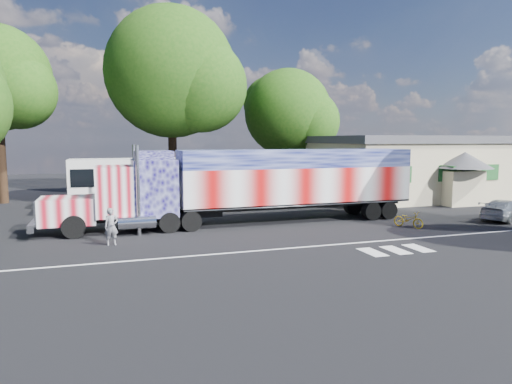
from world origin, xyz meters
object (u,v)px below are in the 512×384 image
object	(u,v)px
coach_bus	(165,183)
woman	(111,227)
parked_car	(505,210)
semi_truck	(254,183)
bicycle	(408,219)
tree_ne_a	(289,113)
tree_n_mid	(173,73)

from	to	relation	value
coach_bus	woman	distance (m)	10.70
parked_car	woman	world-z (taller)	woman
semi_truck	woman	world-z (taller)	semi_truck
bicycle	tree_ne_a	distance (m)	20.38
semi_truck	parked_car	bearing A→B (deg)	-13.96
coach_bus	parked_car	distance (m)	21.99
parked_car	woman	xyz separation A→B (m)	(-22.99, 0.49, 0.25)
coach_bus	woman	bearing A→B (deg)	-110.34
parked_car	woman	distance (m)	23.00
coach_bus	bicycle	world-z (taller)	coach_bus
parked_car	coach_bus	bearing A→B (deg)	38.42
semi_truck	tree_n_mid	size ratio (longest dim) A/B	1.38
coach_bus	tree_n_mid	distance (m)	10.79
coach_bus	parked_car	bearing A→B (deg)	-28.52
bicycle	coach_bus	bearing A→B (deg)	112.61
woman	tree_n_mid	xyz separation A→B (m)	(5.37, 16.52, 9.44)
bicycle	tree_ne_a	bearing A→B (deg)	62.22
tree_n_mid	tree_ne_a	bearing A→B (deg)	9.80
coach_bus	tree_n_mid	xyz separation A→B (m)	(1.66, 6.53, 8.43)
woman	tree_ne_a	size ratio (longest dim) A/B	0.15
tree_n_mid	tree_ne_a	xyz separation A→B (m)	(11.08, 1.91, -2.91)
semi_truck	woman	size ratio (longest dim) A/B	12.43
parked_car	tree_n_mid	bearing A→B (deg)	22.96
semi_truck	parked_car	size ratio (longest dim) A/B	5.03
semi_truck	coach_bus	bearing A→B (deg)	122.66
tree_ne_a	tree_n_mid	bearing A→B (deg)	-170.20
woman	tree_n_mid	world-z (taller)	tree_n_mid
semi_truck	bicycle	bearing A→B (deg)	-26.83
parked_car	tree_ne_a	bearing A→B (deg)	-3.98
coach_bus	tree_n_mid	world-z (taller)	tree_n_mid
coach_bus	tree_ne_a	xyz separation A→B (m)	(12.75, 8.44, 5.52)
coach_bus	tree_ne_a	world-z (taller)	tree_ne_a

